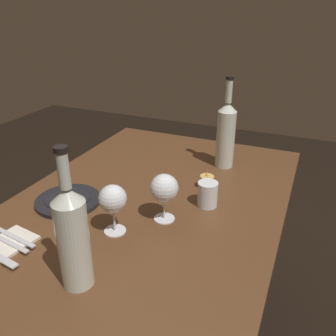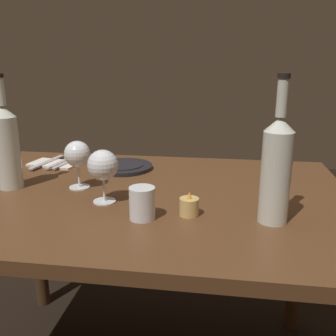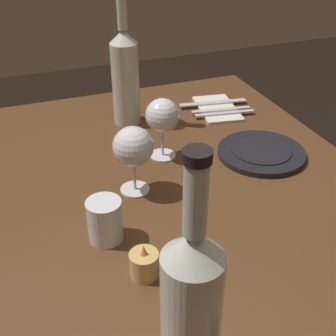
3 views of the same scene
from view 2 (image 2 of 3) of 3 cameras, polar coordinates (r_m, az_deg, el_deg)
name	(u,v)px [view 2 (image 2 of 3)]	position (r m, az deg, el deg)	size (l,w,h in m)	color
dining_table	(141,218)	(1.21, -4.16, -7.67)	(1.30, 0.90, 0.74)	#56351E
wine_glass_left	(103,166)	(1.08, -9.92, 0.28)	(0.09, 0.09, 0.16)	white
wine_glass_right	(77,155)	(1.21, -13.67, 1.97)	(0.08, 0.08, 0.16)	white
wine_bottle	(276,168)	(0.96, 16.20, 0.02)	(0.07, 0.07, 0.37)	silver
wine_bottle_second	(7,145)	(1.28, -23.39, 3.19)	(0.08, 0.08, 0.36)	silver
water_tumbler	(142,205)	(0.97, -3.96, -5.64)	(0.07, 0.07, 0.09)	white
votive_candle	(189,207)	(1.00, 3.24, -6.00)	(0.05, 0.05, 0.07)	#DBB266
dinner_plate	(124,167)	(1.43, -6.81, 0.21)	(0.22, 0.22, 0.02)	black
folded_napkin	(55,164)	(1.54, -16.92, 0.64)	(0.20, 0.14, 0.01)	silver
fork_inner	(61,162)	(1.53, -16.09, 0.84)	(0.04, 0.18, 0.00)	silver
fork_outer	(67,163)	(1.52, -15.24, 0.81)	(0.04, 0.18, 0.00)	silver
table_knife	(47,162)	(1.55, -17.95, 0.91)	(0.05, 0.21, 0.00)	silver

